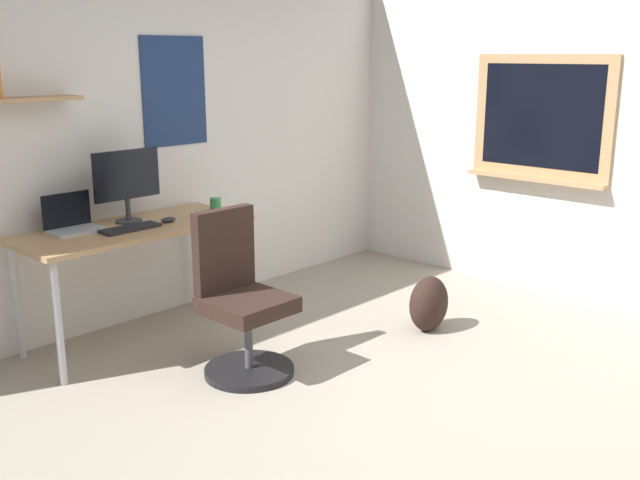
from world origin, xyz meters
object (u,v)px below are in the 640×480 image
object	(u,v)px
monitor_primary	(127,181)
keyboard	(130,228)
office_chair	(241,305)
desk	(134,238)
backpack	(429,304)
coffee_mug	(216,204)
computer_mouse	(168,220)
laptop	(72,222)

from	to	relation	value
monitor_primary	keyboard	bearing A→B (deg)	-121.16
office_chair	monitor_primary	bearing A→B (deg)	96.02
desk	backpack	xyz separation A→B (m)	(1.41, -1.27, -0.49)
coffee_mug	backpack	size ratio (longest dim) A/B	0.25
computer_mouse	monitor_primary	bearing A→B (deg)	133.26
keyboard	laptop	bearing A→B (deg)	138.09
desk	monitor_primary	size ratio (longest dim) A/B	3.15
office_chair	laptop	bearing A→B (deg)	114.95
desk	keyboard	xyz separation A→B (m)	(-0.07, -0.08, 0.09)
desk	laptop	xyz separation A→B (m)	(-0.33, 0.15, 0.13)
laptop	computer_mouse	size ratio (longest dim) A/B	2.98
backpack	keyboard	bearing A→B (deg)	141.36
office_chair	coffee_mug	size ratio (longest dim) A/B	10.33
laptop	backpack	bearing A→B (deg)	-39.14
monitor_primary	coffee_mug	bearing A→B (deg)	-12.46
desk	coffee_mug	distance (m)	0.64
laptop	monitor_primary	world-z (taller)	monitor_primary
computer_mouse	desk	bearing A→B (deg)	159.09
computer_mouse	backpack	world-z (taller)	computer_mouse
backpack	coffee_mug	bearing A→B (deg)	122.33
monitor_primary	laptop	bearing A→B (deg)	172.48
coffee_mug	backpack	world-z (taller)	coffee_mug
monitor_primary	backpack	size ratio (longest dim) A/B	1.24
keyboard	backpack	xyz separation A→B (m)	(1.49, -1.19, -0.58)
computer_mouse	coffee_mug	distance (m)	0.43
office_chair	backpack	distance (m)	1.36
computer_mouse	coffee_mug	xyz separation A→B (m)	(0.42, 0.05, 0.03)
keyboard	monitor_primary	bearing A→B (deg)	58.84
backpack	monitor_primary	bearing A→B (deg)	135.16
desk	computer_mouse	bearing A→B (deg)	-20.91
keyboard	computer_mouse	distance (m)	0.28
coffee_mug	laptop	bearing A→B (deg)	169.40
keyboard	coffee_mug	xyz separation A→B (m)	(0.70, 0.05, 0.04)
office_chair	monitor_primary	size ratio (longest dim) A/B	2.05
office_chair	keyboard	bearing A→B (deg)	105.23
backpack	desk	bearing A→B (deg)	138.12
desk	laptop	bearing A→B (deg)	155.42
backpack	laptop	bearing A→B (deg)	140.86
laptop	backpack	xyz separation A→B (m)	(1.74, -1.42, -0.63)
laptop	desk	bearing A→B (deg)	-24.58
keyboard	desk	bearing A→B (deg)	47.28
desk	office_chair	world-z (taller)	office_chair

